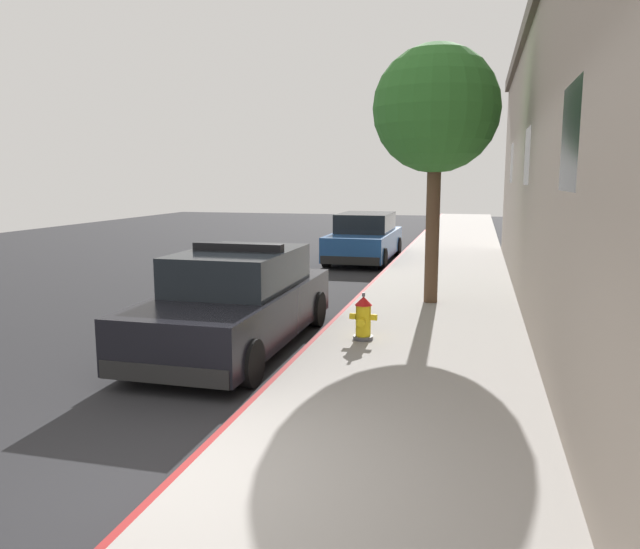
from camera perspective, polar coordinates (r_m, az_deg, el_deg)
The scene contains 7 objects.
ground_plane at distance 16.23m, azimuth -10.37°, elevation -1.03°, with size 32.27×60.00×0.20m, color #232326.
sidewalk_pavement at distance 14.74m, azimuth 11.30°, elevation -1.39°, with size 3.30×60.00×0.15m, color gray.
curb_painted_edge at distance 14.92m, azimuth 4.80°, elevation -1.12°, with size 0.08×60.00×0.15m, color maroon.
police_cruiser at distance 9.81m, azimuth -7.73°, elevation -2.55°, with size 1.94×4.84×1.68m.
parked_car_silver_ahead at distance 19.99m, azimuth 4.24°, elevation 3.41°, with size 1.94×4.84×1.56m.
fire_hydrant at distance 9.71m, azimuth 4.08°, elevation -4.10°, with size 0.44×0.40×0.76m.
street_tree at distance 12.68m, azimuth 10.83°, elevation 14.88°, with size 2.52×2.52×5.17m.
Camera 1 is at (2.42, -4.48, 2.71)m, focal length 34.09 mm.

